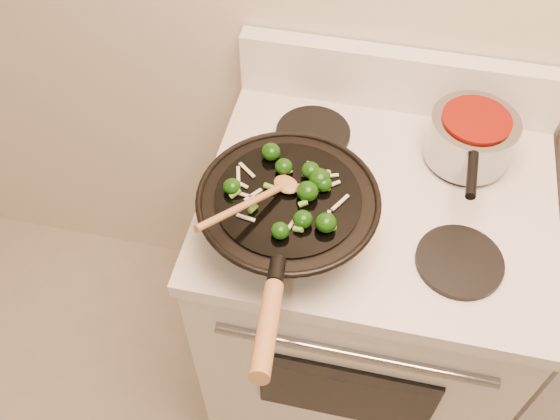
# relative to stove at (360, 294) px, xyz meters

# --- Properties ---
(stove) EXTENTS (0.78, 0.67, 1.08)m
(stove) POSITION_rel_stove_xyz_m (0.00, 0.00, 0.00)
(stove) COLOR white
(stove) RESTS_ON ground
(wok) EXTENTS (0.37, 0.61, 0.23)m
(wok) POSITION_rel_stove_xyz_m (-0.18, -0.16, 0.53)
(wok) COLOR black
(wok) RESTS_ON stove
(stirfry) EXTENTS (0.25, 0.23, 0.04)m
(stirfry) POSITION_rel_stove_xyz_m (-0.16, -0.14, 0.59)
(stirfry) COLOR #103908
(stirfry) RESTS_ON wok
(wooden_spoon) EXTENTS (0.16, 0.23, 0.08)m
(wooden_spoon) POSITION_rel_stove_xyz_m (-0.22, -0.19, 0.60)
(wooden_spoon) COLOR #A26D3F
(wooden_spoon) RESTS_ON wok
(saucepan) EXTENTS (0.20, 0.32, 0.12)m
(saucepan) POSITION_rel_stove_xyz_m (0.18, 0.14, 0.52)
(saucepan) COLOR gray
(saucepan) RESTS_ON stove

